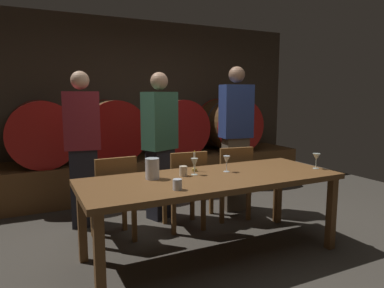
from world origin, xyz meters
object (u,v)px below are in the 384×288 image
chair_left (114,195)px  chair_center (186,186)px  wine_barrel_far_left (42,133)px  wine_glass_right (316,157)px  guest_left (83,148)px  pitcher (152,169)px  guest_right (236,138)px  cup_right (183,171)px  wine_glass_left (194,163)px  wine_barrel_center_left (111,130)px  wine_glass_center (227,160)px  cup_left (177,184)px  wine_barrel_center_right (174,127)px  dining_table (212,184)px  chair_right (232,179)px  guest_center (160,145)px  candle_center (195,165)px  wine_barrel_far_right (229,125)px

chair_left → chair_center: same height
wine_barrel_far_left → wine_glass_right: (2.39, -2.53, -0.10)m
guest_left → pitcher: (0.41, -1.12, -0.05)m
chair_left → wine_glass_right: (1.83, -0.85, 0.37)m
guest_right → cup_right: size_ratio=20.08×
pitcher → wine_glass_left: pitcher is taller
wine_barrel_far_left → wine_barrel_center_left: bearing=0.0°
wine_glass_center → cup_left: (-0.67, -0.37, -0.07)m
wine_barrel_center_left → wine_barrel_center_right: bearing=0.0°
wine_barrel_center_left → dining_table: (0.36, -2.36, -0.29)m
cup_right → wine_barrel_center_left: bearing=93.5°
chair_center → guest_left: size_ratio=0.51×
wine_barrel_center_right → cup_right: (-0.87, -2.24, -0.17)m
chair_right → guest_left: guest_left is taller
guest_center → cup_right: bearing=58.4°
chair_left → guest_left: size_ratio=0.51×
pitcher → wine_glass_center: 0.73m
chair_left → cup_right: chair_left is taller
chair_right → cup_right: size_ratio=9.70×
candle_center → wine_glass_left: candle_center is taller
guest_center → guest_left: bearing=-31.2°
dining_table → chair_left: (-0.74, 0.68, -0.19)m
wine_glass_left → dining_table: bearing=-46.6°
wine_glass_left → wine_barrel_far_left: bearing=117.7°
wine_glass_left → cup_right: size_ratio=1.71×
cup_left → wine_barrel_center_left: bearing=87.9°
dining_table → guest_center: size_ratio=1.35×
wine_barrel_far_right → dining_table: bearing=-124.9°
guest_right → wine_glass_center: guest_right is taller
wine_barrel_far_right → pitcher: size_ratio=4.77×
guest_center → cup_left: guest_center is taller
chair_left → wine_glass_center: size_ratio=5.67×
wine_glass_center → wine_glass_right: wine_glass_center is taller
candle_center → pitcher: candle_center is taller
wine_barrel_center_left → guest_left: guest_left is taller
wine_barrel_center_right → candle_center: 2.22m
guest_center → dining_table: bearing=70.8°
guest_center → wine_glass_left: 1.01m
candle_center → cup_right: bearing=-143.6°
dining_table → guest_left: size_ratio=1.36×
wine_barrel_far_right → wine_glass_center: bearing=-122.4°
chair_left → guest_right: (1.64, 0.32, 0.45)m
pitcher → wine_glass_center: size_ratio=1.18×
guest_center → wine_glass_left: guest_center is taller
chair_left → pitcher: (0.22, -0.53, 0.35)m
cup_left → cup_right: (0.23, 0.40, 0.00)m
dining_table → wine_barrel_far_right: bearing=55.1°
wine_barrel_center_right → cup_left: (-1.10, -2.63, -0.18)m
candle_center → wine_glass_left: 0.16m
chair_center → candle_center: (-0.09, -0.40, 0.32)m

